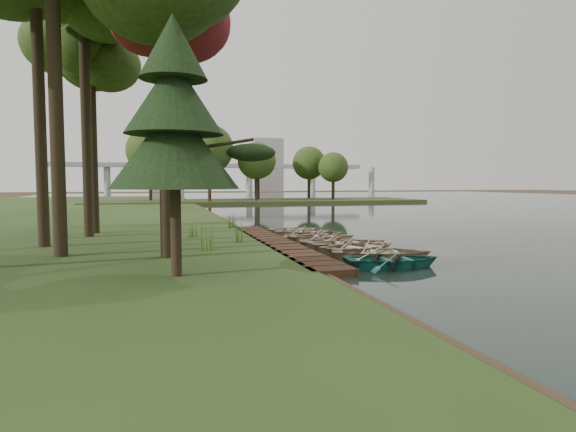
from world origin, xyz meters
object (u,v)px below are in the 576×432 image
object	(u,v)px
rowboat_2	(361,245)
pine_tree	(174,119)
boardwalk	(276,244)
rowboat_1	(381,251)
rowboat_0	(393,258)
stored_rowboat	(167,219)

from	to	relation	value
rowboat_2	pine_tree	distance (m)	9.87
boardwalk	pine_tree	world-z (taller)	pine_tree
rowboat_1	pine_tree	bearing A→B (deg)	124.10
pine_tree	rowboat_0	bearing A→B (deg)	5.99
boardwalk	rowboat_1	xyz separation A→B (m)	(2.86, -5.38, 0.30)
rowboat_0	rowboat_1	size ratio (longest dim) A/B	0.90
pine_tree	stored_rowboat	bearing A→B (deg)	89.63
rowboat_2	rowboat_0	bearing A→B (deg)	157.92
rowboat_2	stored_rowboat	world-z (taller)	stored_rowboat
boardwalk	stored_rowboat	bearing A→B (deg)	114.80
rowboat_0	pine_tree	bearing A→B (deg)	102.36
pine_tree	boardwalk	bearing A→B (deg)	56.84
stored_rowboat	pine_tree	distance (m)	18.51
pine_tree	rowboat_1	bearing A→B (deg)	15.62
rowboat_0	pine_tree	distance (m)	8.89
stored_rowboat	rowboat_2	bearing A→B (deg)	-151.70
rowboat_0	rowboat_2	distance (m)	3.24
rowboat_0	stored_rowboat	size ratio (longest dim) A/B	1.00
boardwalk	rowboat_2	xyz separation A→B (m)	(2.86, -3.54, 0.29)
rowboat_0	rowboat_2	xyz separation A→B (m)	(0.21, 3.23, 0.03)
boardwalk	stored_rowboat	size ratio (longest dim) A/B	4.60
boardwalk	rowboat_2	bearing A→B (deg)	-51.05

